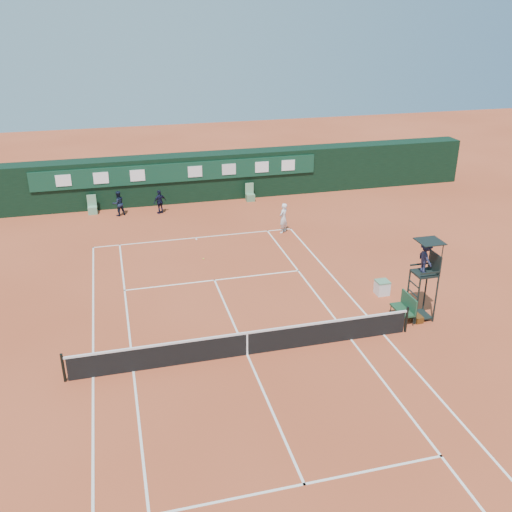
{
  "coord_description": "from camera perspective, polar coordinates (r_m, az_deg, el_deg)",
  "views": [
    {
      "loc": [
        -4.16,
        -17.2,
        11.76
      ],
      "look_at": [
        1.9,
        6.0,
        1.2
      ],
      "focal_mm": 40.0,
      "sensor_mm": 36.0,
      "label": 1
    }
  ],
  "objects": [
    {
      "name": "ball_kid_right",
      "position": [
        35.54,
        -9.59,
        5.37
      ],
      "size": [
        0.94,
        0.74,
        1.48
      ],
      "primitive_type": "imported",
      "rotation": [
        0.0,
        0.0,
        3.65
      ],
      "color": "black",
      "rests_on": "ground"
    },
    {
      "name": "umpire_chair",
      "position": [
        23.38,
        16.6,
        -0.74
      ],
      "size": [
        0.96,
        0.95,
        3.42
      ],
      "color": "black",
      "rests_on": "ground"
    },
    {
      "name": "linesman_chair_left",
      "position": [
        36.55,
        -16.03,
        4.58
      ],
      "size": [
        0.55,
        0.5,
        1.15
      ],
      "color": "#639871",
      "rests_on": "ground"
    },
    {
      "name": "court_lines",
      "position": [
        21.25,
        -0.89,
        -9.83
      ],
      "size": [
        11.05,
        23.85,
        0.01
      ],
      "color": "silver",
      "rests_on": "ground"
    },
    {
      "name": "tennis_net",
      "position": [
        20.98,
        -0.9,
        -8.68
      ],
      "size": [
        12.9,
        0.1,
        1.1
      ],
      "color": "black",
      "rests_on": "ground"
    },
    {
      "name": "linesman_chair_right",
      "position": [
        37.54,
        -0.6,
        6.02
      ],
      "size": [
        0.55,
        0.5,
        1.15
      ],
      "color": "#54815A",
      "rests_on": "ground"
    },
    {
      "name": "tennis_ball",
      "position": [
        28.89,
        -5.27,
        -0.28
      ],
      "size": [
        0.08,
        0.08,
        0.08
      ],
      "primitive_type": "sphere",
      "color": "#C9D932",
      "rests_on": "ground"
    },
    {
      "name": "ground",
      "position": [
        21.25,
        -0.89,
        -9.84
      ],
      "size": [
        90.0,
        90.0,
        0.0
      ],
      "primitive_type": "plane",
      "color": "#B74C2B",
      "rests_on": "ground"
    },
    {
      "name": "back_wall",
      "position": [
        37.61,
        -7.8,
        7.73
      ],
      "size": [
        40.0,
        1.65,
        3.0
      ],
      "color": "black",
      "rests_on": "ground"
    },
    {
      "name": "tennis_bag",
      "position": [
        24.23,
        15.67,
        -5.89
      ],
      "size": [
        0.36,
        0.74,
        0.27
      ],
      "primitive_type": "cube",
      "rotation": [
        0.0,
        0.0,
        0.06
      ],
      "color": "black",
      "rests_on": "ground"
    },
    {
      "name": "player_bench",
      "position": [
        23.93,
        14.71,
        -4.9
      ],
      "size": [
        0.56,
        1.2,
        1.1
      ],
      "color": "#183D24",
      "rests_on": "ground"
    },
    {
      "name": "ball_kid_left",
      "position": [
        35.65,
        -13.6,
        5.14
      ],
      "size": [
        0.91,
        0.81,
        1.55
      ],
      "primitive_type": "imported",
      "rotation": [
        0.0,
        0.0,
        3.5
      ],
      "color": "black",
      "rests_on": "ground"
    },
    {
      "name": "cooler",
      "position": [
        25.87,
        12.49,
        -3.08
      ],
      "size": [
        0.57,
        0.57,
        0.65
      ],
      "color": "silver",
      "rests_on": "ground"
    },
    {
      "name": "player",
      "position": [
        31.98,
        2.75,
        3.81
      ],
      "size": [
        0.74,
        0.73,
        1.72
      ],
      "primitive_type": "imported",
      "rotation": [
        0.0,
        0.0,
        3.88
      ],
      "color": "white",
      "rests_on": "ground"
    }
  ]
}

